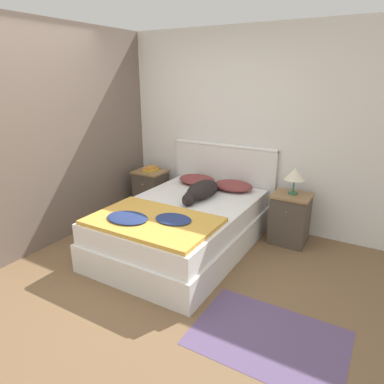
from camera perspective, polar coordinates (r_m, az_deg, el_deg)
ground_plane at (r=3.57m, az=-12.27°, el=-14.85°), size 16.00×16.00×0.00m
wall_back at (r=4.79m, az=4.16°, el=10.66°), size 9.00×0.06×2.55m
wall_side_left at (r=4.71m, az=-16.76°, el=9.78°), size 0.06×3.10×2.55m
bed at (r=4.04m, az=-1.50°, el=-5.85°), size 1.42×2.09×0.54m
headboard at (r=4.82m, az=5.17°, el=1.98°), size 1.50×0.06×1.08m
nightstand_left at (r=5.17m, az=-6.85°, el=0.22°), size 0.44×0.41×0.62m
nightstand_right at (r=4.32m, az=16.00°, el=-4.27°), size 0.44×0.41×0.62m
pillow_left at (r=4.70m, az=0.81°, el=2.09°), size 0.52×0.38×0.12m
pillow_right at (r=4.48m, az=6.86°, el=1.06°), size 0.52×0.38×0.12m
quilt at (r=3.49m, az=-6.74°, el=-4.75°), size 1.28×0.84×0.07m
dog at (r=4.15m, az=1.56°, el=0.27°), size 0.28×0.82×0.20m
book_stack at (r=5.09m, az=-6.87°, el=3.87°), size 0.17×0.22×0.06m
table_lamp at (r=4.16m, az=16.75°, el=2.82°), size 0.24×0.24×0.32m
rug at (r=2.98m, az=12.60°, el=-22.63°), size 1.17×0.83×0.00m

